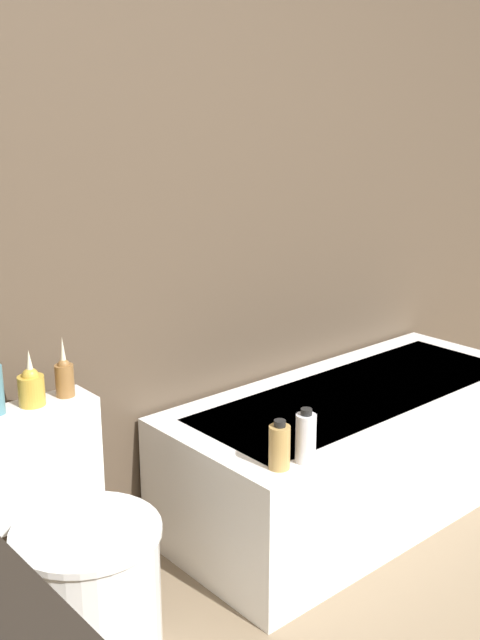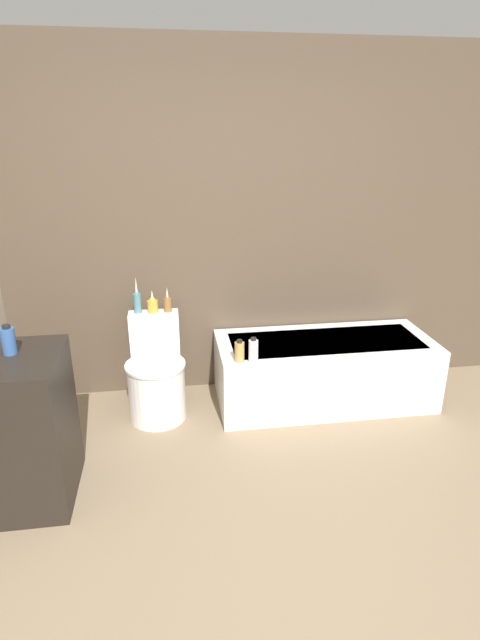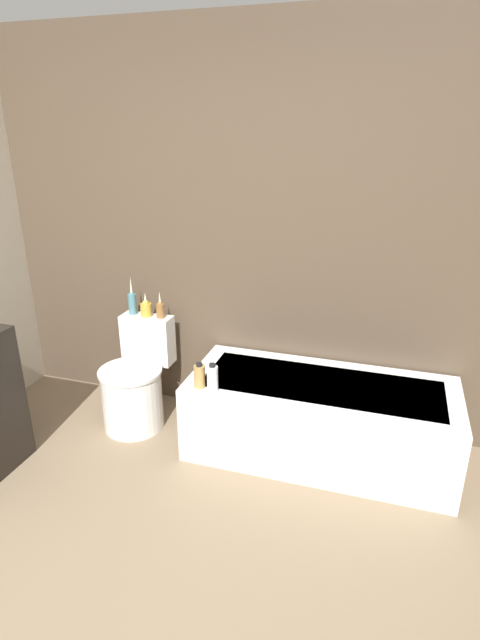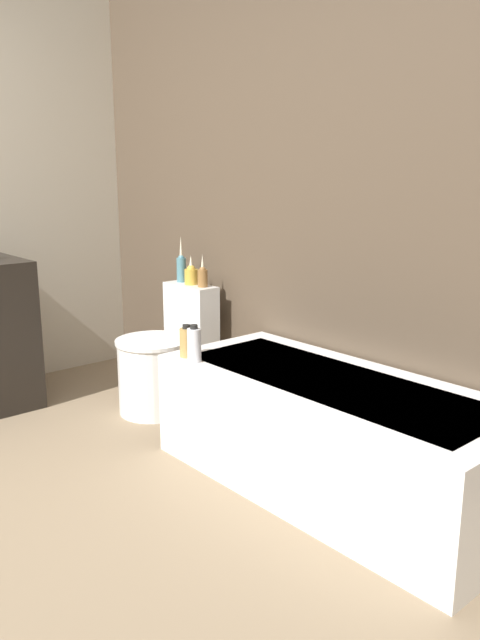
{
  "view_description": "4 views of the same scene",
  "coord_description": "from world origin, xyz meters",
  "px_view_note": "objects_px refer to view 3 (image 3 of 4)",
  "views": [
    {
      "loc": [
        -1.48,
        -0.09,
        1.59
      ],
      "look_at": [
        -0.08,
        1.53,
        0.97
      ],
      "focal_mm": 42.0,
      "sensor_mm": 36.0,
      "label": 1
    },
    {
      "loc": [
        -0.46,
        -1.65,
        1.99
      ],
      "look_at": [
        -0.01,
        1.41,
        0.81
      ],
      "focal_mm": 28.0,
      "sensor_mm": 36.0,
      "label": 2
    },
    {
      "loc": [
        1.02,
        -1.04,
        1.98
      ],
      "look_at": [
        0.24,
        1.45,
        0.96
      ],
      "focal_mm": 28.0,
      "sensor_mm": 36.0,
      "label": 3
    },
    {
      "loc": [
        2.35,
        -0.28,
        1.37
      ],
      "look_at": [
        0.23,
        1.56,
        0.7
      ],
      "focal_mm": 35.0,
      "sensor_mm": 36.0,
      "label": 4
    }
  ],
  "objects_px": {
    "vase_silver": "(146,308)",
    "shampoo_bottle_short": "(213,378)",
    "vase_gold": "(132,302)",
    "toilet": "(136,386)",
    "shampoo_bottle_tall": "(199,376)",
    "vase_bronze": "(160,309)",
    "bathtub": "(319,418)"
  },
  "relations": [
    {
      "from": "vase_silver",
      "to": "shampoo_bottle_short",
      "type": "xyz_separation_m",
      "value": [
        0.67,
        -0.49,
        -0.2
      ]
    },
    {
      "from": "vase_silver",
      "to": "shampoo_bottle_tall",
      "type": "bearing_deg",
      "value": -38.71
    },
    {
      "from": "bathtub",
      "to": "toilet",
      "type": "distance_m",
      "value": 1.28
    },
    {
      "from": "vase_bronze",
      "to": "shampoo_bottle_tall",
      "type": "xyz_separation_m",
      "value": [
        0.47,
        -0.47,
        -0.21
      ]
    },
    {
      "from": "bathtub",
      "to": "shampoo_bottle_tall",
      "type": "distance_m",
      "value": 0.81
    },
    {
      "from": "vase_gold",
      "to": "shampoo_bottle_tall",
      "type": "relative_size",
      "value": 1.73
    },
    {
      "from": "bathtub",
      "to": "vase_gold",
      "type": "height_order",
      "value": "vase_gold"
    },
    {
      "from": "vase_silver",
      "to": "vase_bronze",
      "type": "distance_m",
      "value": 0.11
    },
    {
      "from": "bathtub",
      "to": "toilet",
      "type": "bearing_deg",
      "value": -178.97
    },
    {
      "from": "vase_silver",
      "to": "shampoo_bottle_tall",
      "type": "height_order",
      "value": "vase_silver"
    },
    {
      "from": "vase_gold",
      "to": "vase_silver",
      "type": "relative_size",
      "value": 1.61
    },
    {
      "from": "vase_gold",
      "to": "vase_silver",
      "type": "xyz_separation_m",
      "value": [
        0.11,
        -0.01,
        -0.03
      ]
    },
    {
      "from": "toilet",
      "to": "vase_gold",
      "type": "distance_m",
      "value": 0.59
    },
    {
      "from": "toilet",
      "to": "shampoo_bottle_short",
      "type": "xyz_separation_m",
      "value": [
        0.67,
        -0.26,
        0.3
      ]
    },
    {
      "from": "vase_bronze",
      "to": "shampoo_bottle_short",
      "type": "height_order",
      "value": "vase_bronze"
    },
    {
      "from": "shampoo_bottle_short",
      "to": "vase_gold",
      "type": "bearing_deg",
      "value": 147.56
    },
    {
      "from": "vase_gold",
      "to": "vase_bronze",
      "type": "relative_size",
      "value": 1.45
    },
    {
      "from": "toilet",
      "to": "vase_silver",
      "type": "bearing_deg",
      "value": 90.0
    },
    {
      "from": "vase_gold",
      "to": "vase_bronze",
      "type": "xyz_separation_m",
      "value": [
        0.22,
        -0.01,
        -0.03
      ]
    },
    {
      "from": "shampoo_bottle_short",
      "to": "bathtub",
      "type": "bearing_deg",
      "value": 25.14
    },
    {
      "from": "vase_gold",
      "to": "vase_bronze",
      "type": "height_order",
      "value": "vase_gold"
    },
    {
      "from": "bathtub",
      "to": "toilet",
      "type": "xyz_separation_m",
      "value": [
        -1.28,
        -0.02,
        0.03
      ]
    },
    {
      "from": "bathtub",
      "to": "toilet",
      "type": "relative_size",
      "value": 2.26
    },
    {
      "from": "vase_gold",
      "to": "vase_silver",
      "type": "distance_m",
      "value": 0.12
    },
    {
      "from": "toilet",
      "to": "vase_silver",
      "type": "height_order",
      "value": "vase_silver"
    },
    {
      "from": "bathtub",
      "to": "vase_silver",
      "type": "bearing_deg",
      "value": 170.91
    },
    {
      "from": "vase_silver",
      "to": "vase_gold",
      "type": "bearing_deg",
      "value": 175.16
    },
    {
      "from": "bathtub",
      "to": "toilet",
      "type": "height_order",
      "value": "toilet"
    },
    {
      "from": "bathtub",
      "to": "shampoo_bottle_short",
      "type": "height_order",
      "value": "shampoo_bottle_short"
    },
    {
      "from": "vase_bronze",
      "to": "vase_gold",
      "type": "bearing_deg",
      "value": 177.72
    },
    {
      "from": "vase_bronze",
      "to": "shampoo_bottle_tall",
      "type": "distance_m",
      "value": 0.7
    },
    {
      "from": "vase_gold",
      "to": "vase_silver",
      "type": "bearing_deg",
      "value": -4.84
    }
  ]
}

